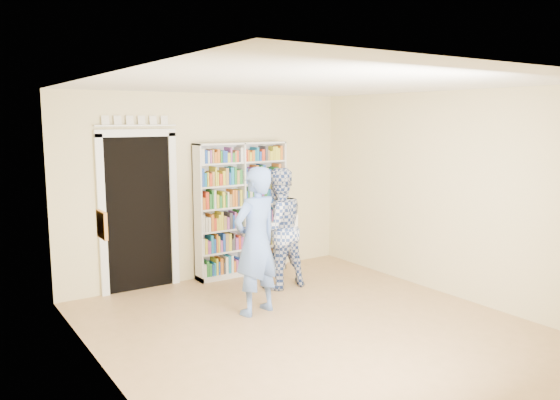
% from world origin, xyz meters
% --- Properties ---
extents(floor, '(5.00, 5.00, 0.00)m').
position_xyz_m(floor, '(0.00, 0.00, 0.00)').
color(floor, '#A47D4F').
rests_on(floor, ground).
extents(ceiling, '(5.00, 5.00, 0.00)m').
position_xyz_m(ceiling, '(0.00, 0.00, 2.70)').
color(ceiling, white).
rests_on(ceiling, wall_back).
extents(wall_back, '(4.50, 0.00, 4.50)m').
position_xyz_m(wall_back, '(0.00, 2.50, 1.35)').
color(wall_back, beige).
rests_on(wall_back, floor).
extents(wall_left, '(0.00, 5.00, 5.00)m').
position_xyz_m(wall_left, '(-2.25, 0.00, 1.35)').
color(wall_left, beige).
rests_on(wall_left, floor).
extents(wall_right, '(0.00, 5.00, 5.00)m').
position_xyz_m(wall_right, '(2.25, 0.00, 1.35)').
color(wall_right, beige).
rests_on(wall_right, floor).
extents(bookshelf, '(1.45, 0.27, 1.99)m').
position_xyz_m(bookshelf, '(0.43, 2.34, 1.01)').
color(bookshelf, white).
rests_on(bookshelf, floor).
extents(doorway, '(1.10, 0.08, 2.43)m').
position_xyz_m(doorway, '(-1.10, 2.48, 1.18)').
color(doorway, black).
rests_on(doorway, floor).
extents(wall_art, '(0.03, 0.25, 0.25)m').
position_xyz_m(wall_art, '(-2.23, 0.20, 1.40)').
color(wall_art, brown).
rests_on(wall_art, wall_left).
extents(man_blue, '(0.73, 0.56, 1.78)m').
position_xyz_m(man_blue, '(-0.27, 0.78, 0.89)').
color(man_blue, '#5A7DC9').
rests_on(man_blue, floor).
extents(man_plaid, '(0.82, 0.65, 1.68)m').
position_xyz_m(man_plaid, '(0.52, 1.49, 0.84)').
color(man_plaid, navy).
rests_on(man_plaid, floor).
extents(paper_sheet, '(0.18, 0.08, 0.27)m').
position_xyz_m(paper_sheet, '(0.67, 1.31, 0.90)').
color(paper_sheet, white).
rests_on(paper_sheet, man_plaid).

